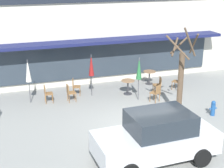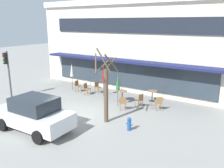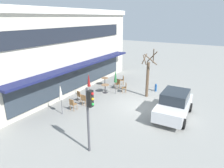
# 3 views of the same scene
# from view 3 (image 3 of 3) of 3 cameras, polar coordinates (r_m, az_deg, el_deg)

# --- Properties ---
(ground_plane) EXTENTS (80.00, 80.00, 0.00)m
(ground_plane) POSITION_cam_3_polar(r_m,az_deg,el_deg) (15.47, 7.87, -6.19)
(ground_plane) COLOR gray
(building_facade) EXTENTS (17.18, 9.10, 7.12)m
(building_facade) POSITION_cam_3_polar(r_m,az_deg,el_deg) (20.23, -18.97, 9.44)
(building_facade) COLOR beige
(building_facade) RESTS_ON ground
(cafe_table_near_wall) EXTENTS (0.70, 0.70, 0.76)m
(cafe_table_near_wall) POSITION_cam_3_polar(r_m,az_deg,el_deg) (17.72, -1.96, -0.94)
(cafe_table_near_wall) COLOR #333338
(cafe_table_near_wall) RESTS_ON ground
(cafe_table_streetside) EXTENTS (0.70, 0.70, 0.76)m
(cafe_table_streetside) POSITION_cam_3_polar(r_m,az_deg,el_deg) (19.70, -2.08, 1.10)
(cafe_table_streetside) COLOR #333338
(cafe_table_streetside) RESTS_ON ground
(patio_umbrella_green_folded) EXTENTS (0.28, 0.28, 2.20)m
(patio_umbrella_green_folded) POSITION_cam_3_polar(r_m,az_deg,el_deg) (17.09, 1.01, 2.25)
(patio_umbrella_green_folded) COLOR #4C4C51
(patio_umbrella_green_folded) RESTS_ON ground
(patio_umbrella_cream_folded) EXTENTS (0.28, 0.28, 2.20)m
(patio_umbrella_cream_folded) POSITION_cam_3_polar(r_m,az_deg,el_deg) (16.12, -6.67, 1.11)
(patio_umbrella_cream_folded) COLOR #4C4C51
(patio_umbrella_cream_folded) RESTS_ON ground
(patio_umbrella_corner_open) EXTENTS (0.28, 0.28, 2.20)m
(patio_umbrella_corner_open) POSITION_cam_3_polar(r_m,az_deg,el_deg) (13.91, -14.48, -2.27)
(patio_umbrella_corner_open) COLOR #4C4C51
(patio_umbrella_corner_open) RESTS_ON ground
(cafe_chair_0) EXTENTS (0.49, 0.49, 0.89)m
(cafe_chair_0) POSITION_cam_3_polar(r_m,az_deg,el_deg) (18.79, 1.62, 0.25)
(cafe_chair_0) COLOR olive
(cafe_chair_0) RESTS_ON ground
(cafe_chair_1) EXTENTS (0.41, 0.41, 0.89)m
(cafe_chair_1) POSITION_cam_3_polar(r_m,az_deg,el_deg) (15.30, -7.85, -4.33)
(cafe_chair_1) COLOR olive
(cafe_chair_1) RESTS_ON ground
(cafe_chair_2) EXTENTS (0.49, 0.49, 0.89)m
(cafe_chair_2) POSITION_cam_3_polar(r_m,az_deg,el_deg) (16.09, -9.19, -3.21)
(cafe_chair_2) COLOR olive
(cafe_chair_2) RESTS_ON ground
(cafe_chair_3) EXTENTS (0.41, 0.41, 0.89)m
(cafe_chair_3) POSITION_cam_3_polar(r_m,az_deg,el_deg) (14.68, -11.18, -5.55)
(cafe_chair_3) COLOR olive
(cafe_chair_3) RESTS_ON ground
(cafe_chair_4) EXTENTS (0.56, 0.56, 0.89)m
(cafe_chair_4) POSITION_cam_3_polar(r_m,az_deg,el_deg) (19.90, 2.95, 1.30)
(cafe_chair_4) COLOR olive
(cafe_chair_4) RESTS_ON ground
(cafe_chair_5) EXTENTS (0.55, 0.55, 0.89)m
(cafe_chair_5) POSITION_cam_3_polar(r_m,az_deg,el_deg) (17.79, 3.68, -0.85)
(cafe_chair_5) COLOR olive
(cafe_chair_5) RESTS_ON ground
(parked_sedan) EXTENTS (4.25, 2.11, 1.76)m
(parked_sedan) POSITION_cam_3_polar(r_m,az_deg,el_deg) (14.10, 17.33, -5.54)
(parked_sedan) COLOR silver
(parked_sedan) RESTS_ON ground
(street_tree) EXTENTS (1.39, 1.30, 4.12)m
(street_tree) POSITION_cam_3_polar(r_m,az_deg,el_deg) (16.75, 10.20, 2.30)
(street_tree) COLOR brown
(street_tree) RESTS_ON ground
(traffic_light_pole) EXTENTS (0.26, 0.44, 3.40)m
(traffic_light_pole) POSITION_cam_3_polar(r_m,az_deg,el_deg) (9.49, -6.49, -7.45)
(traffic_light_pole) COLOR #47474C
(traffic_light_pole) RESTS_ON ground
(fire_hydrant) EXTENTS (0.36, 0.20, 0.71)m
(fire_hydrant) POSITION_cam_3_polar(r_m,az_deg,el_deg) (18.56, 12.41, -0.98)
(fire_hydrant) COLOR #1E4C8C
(fire_hydrant) RESTS_ON ground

